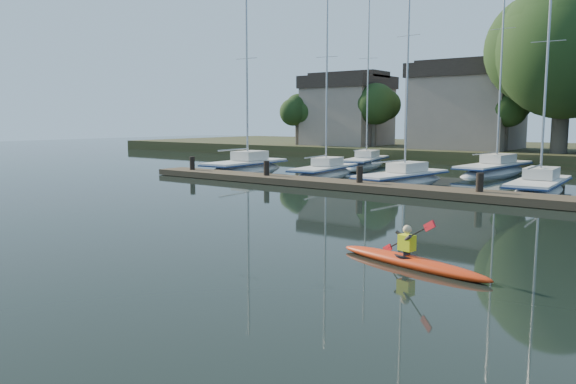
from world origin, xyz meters
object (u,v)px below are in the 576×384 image
Objects in this scene: sailboat_2 at (402,186)px; sailboat_6 at (494,175)px; sailboat_0 at (246,174)px; sailboat_3 at (538,196)px; kayak at (410,259)px; sailboat_1 at (324,178)px; sailboat_5 at (365,167)px; dock at (415,190)px.

sailboat_2 is 0.87× the size of sailboat_6.
sailboat_3 is at bearing -2.99° from sailboat_0.
sailboat_0 reaches higher than kayak.
sailboat_0 is 11.83m from sailboat_2.
sailboat_6 reaches higher than sailboat_0.
sailboat_3 is (-0.91, 16.80, -0.35)m from kayak.
sailboat_1 is at bearing 178.69° from sailboat_2.
kayak is at bearing -71.01° from sailboat_5.
sailboat_2 reaches higher than kayak.
dock is at bearing -49.80° from sailboat_2.
sailboat_3 is at bearing -55.96° from sailboat_6.
sailboat_1 is 0.91× the size of sailboat_5.
sailboat_1 is (-8.55, 5.30, -0.38)m from dock.
sailboat_1 is at bearing 141.18° from kayak.
sailboat_5 is at bearing 94.67° from sailboat_1.
sailboat_6 is at bearing 83.58° from sailboat_2.
kayak is at bearing -71.88° from sailboat_6.
sailboat_3 is at bearing 105.86° from kayak.
sailboat_0 is 18.96m from sailboat_3.
sailboat_1 is (-13.87, 17.50, -0.34)m from kayak.
sailboat_1 is 5.91m from sailboat_2.
kayak is 30.30m from sailboat_5.
sailboat_0 is at bearing 162.56° from dock.
sailboat_3 is (18.96, 0.04, 0.03)m from sailboat_0.
sailboat_6 reaches higher than kayak.
sailboat_3 is 0.78× the size of sailboat_6.
sailboat_3 is 17.32m from sailboat_5.
sailboat_2 is at bearing 128.70° from kayak.
sailboat_0 reaches higher than sailboat_3.
sailboat_0 is at bearing 152.61° from kayak.
sailboat_1 reaches higher than kayak.
sailboat_2 reaches higher than sailboat_1.
dock is 15.25m from sailboat_0.
sailboat_5 is 0.87× the size of sailboat_6.
sailboat_1 is at bearing 174.90° from sailboat_3.
sailboat_5 is (-14.69, 9.18, 0.01)m from sailboat_3.
kayak is 16.83m from sailboat_3.
sailboat_0 is 16.72m from sailboat_6.
sailboat_6 is (14.19, 8.85, 0.03)m from sailboat_0.
sailboat_5 is at bearing 126.72° from dock.
sailboat_1 is at bearing 3.86° from sailboat_0.
dock is 2.43× the size of sailboat_5.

